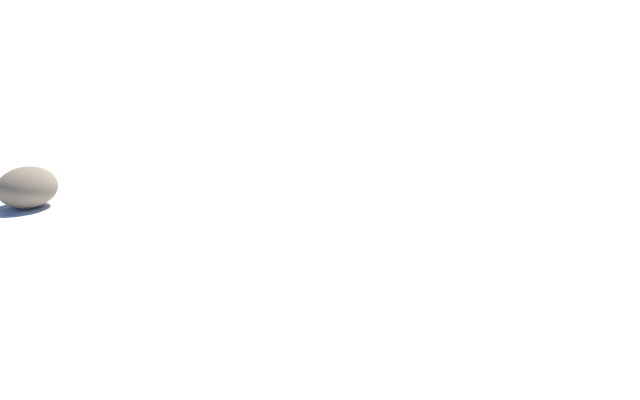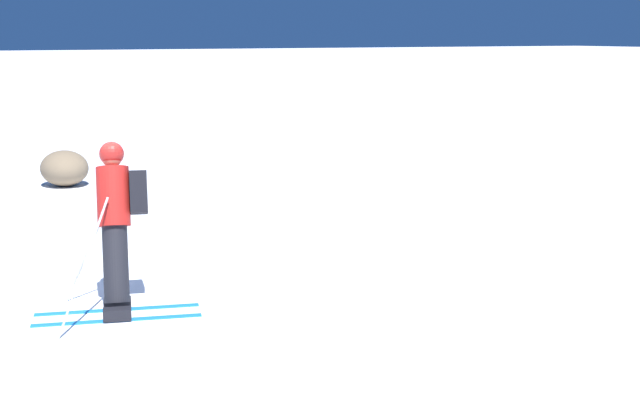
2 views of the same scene
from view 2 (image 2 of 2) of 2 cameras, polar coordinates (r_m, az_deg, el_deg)
name	(u,v)px [view 2 (image 2 of 2)]	position (r m, az deg, el deg)	size (l,w,h in m)	color
ground_plane	(91,288)	(10.56, -14.43, -5.49)	(300.00, 300.00, 0.00)	white
skier	(117,217)	(9.53, -12.88, -1.07)	(1.24, 1.75, 1.79)	#1E7AC6
exposed_boulder_1	(64,168)	(17.65, -16.04, 1.97)	(1.05, 0.89, 0.68)	#7A664C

